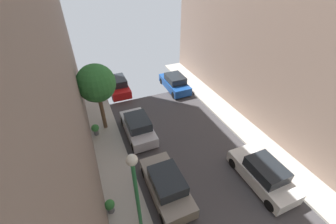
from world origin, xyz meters
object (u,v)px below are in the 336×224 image
(parked_car_right_2, at_px, (263,174))
(parked_car_left_5, at_px, (118,85))
(parked_car_left_3, at_px, (166,185))
(potted_plant_4, at_px, (110,206))
(parked_car_left_4, at_px, (138,127))
(street_tree_0, at_px, (96,84))
(lamp_post, at_px, (136,186))
(potted_plant_5, at_px, (95,129))
(parked_car_right_3, at_px, (175,83))

(parked_car_right_2, bearing_deg, parked_car_left_5, 111.18)
(parked_car_left_3, height_order, potted_plant_4, parked_car_left_3)
(parked_car_left_3, bearing_deg, parked_car_left_4, 90.00)
(street_tree_0, height_order, potted_plant_4, street_tree_0)
(parked_car_left_3, distance_m, potted_plant_4, 3.08)
(potted_plant_4, xyz_separation_m, lamp_post, (1.18, -1.49, 2.91))
(parked_car_left_5, xyz_separation_m, potted_plant_5, (-2.93, -5.93, -0.07))
(parked_car_left_4, bearing_deg, parked_car_right_3, 44.26)
(street_tree_0, relative_size, potted_plant_4, 6.24)
(parked_car_left_4, xyz_separation_m, parked_car_right_2, (5.40, -6.95, 0.00))
(parked_car_right_2, xyz_separation_m, potted_plant_5, (-8.33, 8.01, -0.07))
(parked_car_right_2, xyz_separation_m, lamp_post, (-7.30, 0.05, 2.81))
(parked_car_right_2, bearing_deg, parked_car_left_4, 127.85)
(parked_car_left_4, distance_m, potted_plant_5, 3.12)
(parked_car_right_2, distance_m, potted_plant_5, 11.56)
(parked_car_right_2, height_order, lamp_post, lamp_post)
(parked_car_left_3, bearing_deg, parked_car_left_5, 90.00)
(parked_car_left_4, distance_m, street_tree_0, 4.22)
(parked_car_left_3, bearing_deg, street_tree_0, 106.94)
(potted_plant_5, height_order, lamp_post, lamp_post)
(parked_car_left_4, xyz_separation_m, potted_plant_4, (-3.08, -5.41, -0.10))
(parked_car_right_3, height_order, potted_plant_5, parked_car_right_3)
(potted_plant_5, bearing_deg, parked_car_right_2, -43.87)
(parked_car_left_4, distance_m, potted_plant_4, 6.22)
(parked_car_left_4, distance_m, parked_car_right_2, 8.80)
(parked_car_left_5, distance_m, potted_plant_4, 12.77)
(parked_car_left_5, xyz_separation_m, potted_plant_4, (-3.08, -12.39, -0.10))
(potted_plant_4, height_order, lamp_post, lamp_post)
(parked_car_left_4, xyz_separation_m, lamp_post, (-1.90, -6.90, 2.81))
(parked_car_left_3, relative_size, parked_car_right_2, 1.00)
(parked_car_left_4, height_order, potted_plant_5, parked_car_left_4)
(street_tree_0, relative_size, potted_plant_5, 5.94)
(potted_plant_5, relative_size, lamp_post, 0.17)
(parked_car_right_3, xyz_separation_m, potted_plant_5, (-8.33, -4.20, -0.07))
(parked_car_left_3, height_order, lamp_post, lamp_post)
(parked_car_left_5, distance_m, potted_plant_5, 6.61)
(parked_car_left_5, bearing_deg, potted_plant_5, -116.31)
(parked_car_left_4, height_order, lamp_post, lamp_post)
(parked_car_left_4, relative_size, potted_plant_5, 4.85)
(parked_car_left_4, relative_size, street_tree_0, 0.82)
(parked_car_left_3, xyz_separation_m, potted_plant_5, (-2.93, 6.52, -0.07))
(potted_plant_4, distance_m, potted_plant_5, 6.47)
(lamp_post, bearing_deg, parked_car_right_2, -0.43)
(street_tree_0, bearing_deg, parked_car_right_3, 25.56)
(street_tree_0, bearing_deg, parked_car_right_2, -48.66)
(street_tree_0, bearing_deg, parked_car_left_4, -37.27)
(parked_car_left_4, relative_size, parked_car_right_3, 1.00)
(parked_car_left_5, distance_m, parked_car_right_3, 5.67)
(parked_car_left_3, xyz_separation_m, parked_car_right_2, (5.40, -1.49, 0.00))
(parked_car_right_2, bearing_deg, lamp_post, 179.57)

